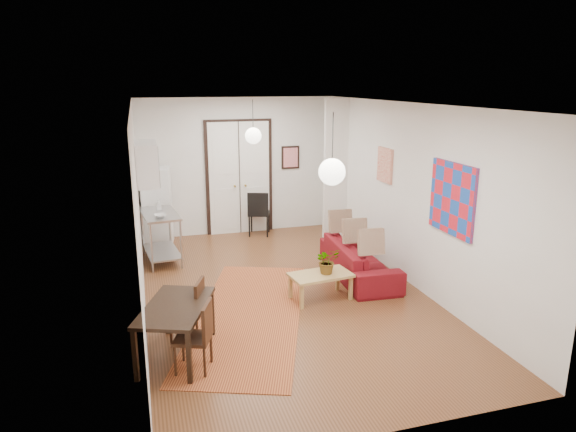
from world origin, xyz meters
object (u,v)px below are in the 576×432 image
object	(u,v)px
kitchen_counter	(161,230)
black_side_chair	(258,208)
dining_table	(176,311)
dining_chair_near	(186,304)
dining_chair_far	(192,329)
sofa	(359,260)
fridge	(157,206)
coffee_table	(321,277)

from	to	relation	value
kitchen_counter	black_side_chair	size ratio (longest dim) A/B	1.29
dining_table	black_side_chair	bearing A→B (deg)	66.18
kitchen_counter	dining_chair_near	xyz separation A→B (m)	(0.15, -3.13, -0.11)
dining_chair_far	black_side_chair	world-z (taller)	black_side_chair
dining_table	dining_chair_near	world-z (taller)	dining_chair_near
sofa	dining_chair_far	world-z (taller)	dining_chair_far
dining_table	dining_chair_far	world-z (taller)	dining_chair_far
dining_chair_far	black_side_chair	bearing A→B (deg)	179.89
fridge	dining_chair_far	distance (m)	4.95
black_side_chair	coffee_table	bearing A→B (deg)	110.99
dining_table	dining_chair_far	xyz separation A→B (m)	(0.15, -0.27, -0.12)
dining_table	dining_chair_near	xyz separation A→B (m)	(0.15, 0.43, -0.12)
dining_chair_far	black_side_chair	distance (m)	5.40
sofa	dining_chair_far	bearing A→B (deg)	128.00
sofa	dining_table	xyz separation A→B (m)	(-3.16, -1.80, 0.30)
coffee_table	dining_chair_far	world-z (taller)	dining_chair_far
dining_table	fridge	bearing A→B (deg)	90.00
dining_table	kitchen_counter	bearing A→B (deg)	90.00
dining_chair_near	black_side_chair	world-z (taller)	black_side_chair
dining_chair_far	sofa	bearing A→B (deg)	145.56
sofa	dining_chair_near	distance (m)	3.31
kitchen_counter	dining_chair_far	size ratio (longest dim) A/B	1.51
dining_chair_far	black_side_chair	size ratio (longest dim) A/B	0.86
dining_table	dining_chair_far	size ratio (longest dim) A/B	1.65
sofa	dining_chair_far	size ratio (longest dim) A/B	2.44
coffee_table	black_side_chair	distance (m)	3.67
coffee_table	kitchen_counter	distance (m)	3.32
kitchen_counter	dining_chair_far	bearing A→B (deg)	-94.22
sofa	kitchen_counter	xyz separation A→B (m)	(-3.16, 1.76, 0.29)
fridge	dining_chair_far	size ratio (longest dim) A/B	1.88
coffee_table	kitchen_counter	size ratio (longest dim) A/B	0.78
fridge	dining_chair_near	world-z (taller)	fridge
sofa	black_side_chair	world-z (taller)	black_side_chair
kitchen_counter	fridge	bearing A→B (deg)	83.48
sofa	dining_table	size ratio (longest dim) A/B	1.48
coffee_table	fridge	world-z (taller)	fridge
kitchen_counter	sofa	bearing A→B (deg)	-35.66
sofa	black_side_chair	xyz separation A→B (m)	(-1.06, 2.97, 0.27)
coffee_table	fridge	xyz separation A→B (m)	(-2.22, 3.57, 0.42)
kitchen_counter	dining_chair_far	distance (m)	3.83
coffee_table	fridge	size ratio (longest dim) A/B	0.63
dining_chair_near	dining_table	bearing A→B (deg)	1.39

